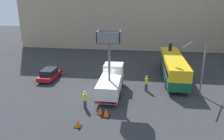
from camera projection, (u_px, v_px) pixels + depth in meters
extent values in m
plane|color=#333335|center=(104.00, 91.00, 24.93)|extent=(120.00, 120.00, 0.00)
cube|color=silver|center=(114.00, 73.00, 26.05)|extent=(2.20, 2.09, 2.29)
cube|color=silver|center=(109.00, 87.00, 22.87)|extent=(2.20, 4.89, 1.56)
cube|color=red|center=(106.00, 103.00, 20.81)|extent=(2.16, 0.10, 0.24)
cylinder|color=black|center=(106.00, 81.00, 26.50)|extent=(0.30, 1.09, 1.09)
cylinder|color=black|center=(121.00, 82.00, 26.26)|extent=(0.30, 1.09, 1.09)
cylinder|color=black|center=(101.00, 93.00, 23.21)|extent=(0.30, 1.09, 1.09)
cylinder|color=black|center=(118.00, 94.00, 22.97)|extent=(0.30, 1.09, 1.09)
cylinder|color=slate|center=(109.00, 62.00, 22.02)|extent=(0.24, 0.24, 3.93)
cube|color=brown|center=(109.00, 42.00, 21.40)|extent=(2.24, 1.70, 0.10)
cube|color=slate|center=(98.00, 36.00, 21.37)|extent=(0.08, 1.70, 1.05)
cube|color=slate|center=(120.00, 37.00, 21.09)|extent=(0.08, 1.70, 1.05)
cube|color=slate|center=(110.00, 35.00, 21.99)|extent=(2.24, 0.08, 1.05)
cube|color=slate|center=(108.00, 38.00, 20.47)|extent=(2.24, 0.08, 1.05)
cube|color=#145638|center=(172.00, 70.00, 28.99)|extent=(2.45, 12.25, 1.10)
cube|color=yellow|center=(173.00, 62.00, 28.62)|extent=(2.45, 12.25, 1.34)
cube|color=black|center=(173.00, 63.00, 28.68)|extent=(2.47, 11.76, 0.59)
cylinder|color=black|center=(162.00, 65.00, 32.85)|extent=(0.30, 1.15, 1.15)
cylinder|color=black|center=(176.00, 66.00, 32.58)|extent=(0.30, 1.15, 1.15)
cylinder|color=black|center=(167.00, 84.00, 25.69)|extent=(0.30, 1.15, 1.15)
cylinder|color=black|center=(186.00, 85.00, 25.42)|extent=(0.30, 1.15, 1.15)
cylinder|color=slate|center=(203.00, 70.00, 23.23)|extent=(0.18, 0.18, 5.68)
cylinder|color=slate|center=(188.00, 45.00, 23.42)|extent=(1.70, 3.41, 0.13)
cube|color=black|center=(170.00, 47.00, 24.52)|extent=(0.43, 0.43, 0.90)
sphere|color=red|center=(170.00, 45.00, 24.44)|extent=(0.20, 0.20, 0.20)
cylinder|color=navy|center=(85.00, 104.00, 21.05)|extent=(0.32, 0.32, 0.81)
cylinder|color=yellow|center=(85.00, 97.00, 20.82)|extent=(0.38, 0.38, 0.64)
sphere|color=tan|center=(85.00, 93.00, 20.69)|extent=(0.22, 0.22, 0.22)
sphere|color=white|center=(85.00, 92.00, 20.66)|extent=(0.23, 0.23, 0.23)
cylinder|color=navy|center=(146.00, 87.00, 25.05)|extent=(0.32, 0.32, 0.83)
cylinder|color=yellow|center=(146.00, 81.00, 24.82)|extent=(0.38, 0.38, 0.66)
sphere|color=tan|center=(147.00, 78.00, 24.69)|extent=(0.22, 0.22, 0.22)
sphere|color=white|center=(147.00, 77.00, 24.66)|extent=(0.24, 0.24, 0.24)
cube|color=black|center=(106.00, 116.00, 19.63)|extent=(0.66, 0.66, 0.03)
cone|color=#F25B0F|center=(106.00, 113.00, 19.52)|extent=(0.53, 0.53, 0.76)
cube|color=black|center=(78.00, 127.00, 17.99)|extent=(0.61, 0.61, 0.03)
cone|color=#F25B0F|center=(78.00, 123.00, 17.89)|extent=(0.49, 0.49, 0.70)
cube|color=black|center=(100.00, 114.00, 20.06)|extent=(0.59, 0.59, 0.03)
cone|color=#F25B0F|center=(100.00, 111.00, 19.96)|extent=(0.47, 0.47, 0.67)
cube|color=maroon|center=(50.00, 75.00, 28.73)|extent=(1.81, 4.39, 0.53)
cube|color=black|center=(49.00, 71.00, 28.34)|extent=(1.59, 2.41, 0.65)
cylinder|color=black|center=(49.00, 73.00, 30.18)|extent=(0.22, 0.64, 0.64)
cylinder|color=black|center=(60.00, 74.00, 29.98)|extent=(0.22, 0.64, 0.64)
cylinder|color=black|center=(40.00, 80.00, 27.61)|extent=(0.22, 0.64, 0.64)
cylinder|color=black|center=(52.00, 81.00, 27.41)|extent=(0.22, 0.64, 0.64)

